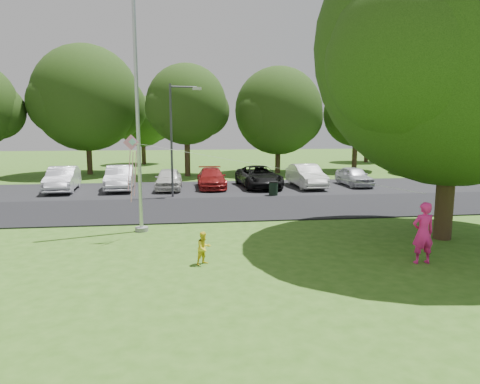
{
  "coord_description": "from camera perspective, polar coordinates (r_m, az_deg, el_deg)",
  "views": [
    {
      "loc": [
        -1.82,
        -11.29,
        4.01
      ],
      "look_at": [
        0.17,
        4.0,
        1.6
      ],
      "focal_mm": 32.0,
      "sensor_mm": 36.0,
      "label": 1
    }
  ],
  "objects": [
    {
      "name": "ground",
      "position": [
        12.12,
        1.67,
        -10.44
      ],
      "size": [
        120.0,
        120.0,
        0.0
      ],
      "primitive_type": "plane",
      "color": "#35651A",
      "rests_on": "ground"
    },
    {
      "name": "park_road",
      "position": [
        20.76,
        -2.25,
        -2.18
      ],
      "size": [
        60.0,
        6.0,
        0.06
      ],
      "primitive_type": "cube",
      "color": "black",
      "rests_on": "ground"
    },
    {
      "name": "parking_strip",
      "position": [
        27.15,
        -3.49,
        0.44
      ],
      "size": [
        42.0,
        7.0,
        0.06
      ],
      "primitive_type": "cube",
      "color": "black",
      "rests_on": "ground"
    },
    {
      "name": "flagpole",
      "position": [
        16.38,
        -13.48,
        9.19
      ],
      "size": [
        0.5,
        0.5,
        10.0
      ],
      "color": "#B7BABF",
      "rests_on": "ground"
    },
    {
      "name": "street_lamp",
      "position": [
        23.88,
        -8.57,
        8.14
      ],
      "size": [
        1.75,
        0.38,
        6.23
      ],
      "rotation": [
        0.0,
        0.0,
        0.12
      ],
      "color": "#3F3F44",
      "rests_on": "ground"
    },
    {
      "name": "trash_can",
      "position": [
        24.43,
        4.47,
        0.42
      ],
      "size": [
        0.54,
        0.54,
        0.85
      ],
      "rotation": [
        0.0,
        0.0,
        0.1
      ],
      "color": "black",
      "rests_on": "ground"
    },
    {
      "name": "big_tree",
      "position": [
        16.59,
        26.71,
        16.25
      ],
      "size": [
        9.93,
        9.42,
        11.36
      ],
      "rotation": [
        0.0,
        0.0,
        -0.02
      ],
      "color": "#332316",
      "rests_on": "ground"
    },
    {
      "name": "tree_row",
      "position": [
        35.73,
        -1.97,
        11.61
      ],
      "size": [
        64.35,
        11.94,
        10.88
      ],
      "color": "#332316",
      "rests_on": "ground"
    },
    {
      "name": "horizon_trees",
      "position": [
        45.55,
        0.0,
        9.25
      ],
      "size": [
        77.46,
        7.2,
        7.02
      ],
      "color": "#332316",
      "rests_on": "ground"
    },
    {
      "name": "parked_cars",
      "position": [
        27.08,
        -3.85,
        1.95
      ],
      "size": [
        20.24,
        5.15,
        1.48
      ],
      "color": "silver",
      "rests_on": "ground"
    },
    {
      "name": "woman",
      "position": [
        13.58,
        23.22,
        -5.03
      ],
      "size": [
        0.67,
        0.45,
        1.83
      ],
      "primitive_type": "imported",
      "rotation": [
        0.0,
        0.0,
        3.15
      ],
      "color": "#FF218E",
      "rests_on": "ground"
    },
    {
      "name": "child_yellow",
      "position": [
        12.55,
        -4.84,
        -7.45
      ],
      "size": [
        0.6,
        0.57,
        0.97
      ],
      "primitive_type": "imported",
      "rotation": [
        0.0,
        0.0,
        0.62
      ],
      "color": "yellow",
      "rests_on": "ground"
    },
    {
      "name": "kite",
      "position": [
        15.03,
        -12.95,
        4.61
      ],
      "size": [
        8.93,
        4.02,
        2.38
      ],
      "rotation": [
        0.0,
        0.0,
        0.04
      ],
      "color": "pink",
      "rests_on": "ground"
    }
  ]
}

